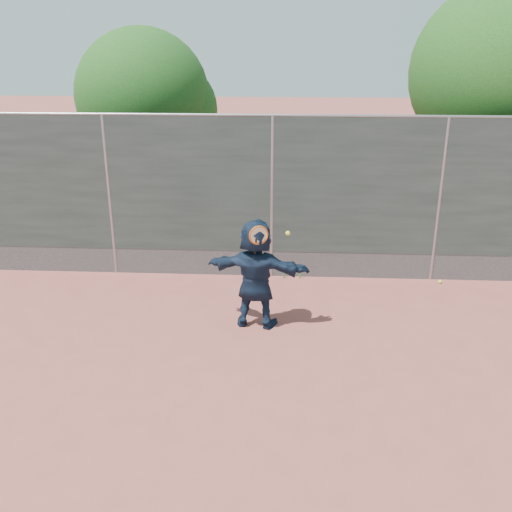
{
  "coord_description": "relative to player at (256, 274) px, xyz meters",
  "views": [
    {
      "loc": [
        0.28,
        -6.55,
        4.22
      ],
      "look_at": [
        -0.17,
        1.49,
        1.16
      ],
      "focal_mm": 40.0,
      "sensor_mm": 36.0,
      "label": 1
    }
  ],
  "objects": [
    {
      "name": "ground",
      "position": [
        0.17,
        -1.49,
        -0.87
      ],
      "size": [
        80.0,
        80.0,
        0.0
      ],
      "primitive_type": "plane",
      "color": "#9E4C42",
      "rests_on": "ground"
    },
    {
      "name": "tree_right",
      "position": [
        4.86,
        4.26,
        2.62
      ],
      "size": [
        3.78,
        3.6,
        5.39
      ],
      "color": "#382314",
      "rests_on": "ground"
    },
    {
      "name": "ball_ground",
      "position": [
        3.31,
        1.81,
        -0.83
      ],
      "size": [
        0.07,
        0.07,
        0.07
      ],
      "primitive_type": "sphere",
      "color": "#E5F336",
      "rests_on": "ground"
    },
    {
      "name": "swing_action",
      "position": [
        0.09,
        -0.2,
        0.67
      ],
      "size": [
        0.6,
        0.15,
        0.51
      ],
      "color": "#C15512",
      "rests_on": "ground"
    },
    {
      "name": "tree_left",
      "position": [
        -2.67,
        5.06,
        2.07
      ],
      "size": [
        3.15,
        3.0,
        4.53
      ],
      "color": "#382314",
      "rests_on": "ground"
    },
    {
      "name": "player",
      "position": [
        0.0,
        0.0,
        0.0
      ],
      "size": [
        1.67,
        0.78,
        1.73
      ],
      "primitive_type": "imported",
      "rotation": [
        0.0,
        0.0,
        2.97
      ],
      "color": "#15243A",
      "rests_on": "ground"
    },
    {
      "name": "weed_clump",
      "position": [
        0.47,
        1.89,
        -0.73
      ],
      "size": [
        0.68,
        0.07,
        0.3
      ],
      "color": "#387226",
      "rests_on": "ground"
    },
    {
      "name": "fence",
      "position": [
        0.17,
        2.01,
        0.71
      ],
      "size": [
        20.0,
        0.06,
        3.03
      ],
      "color": "#38423D",
      "rests_on": "ground"
    }
  ]
}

